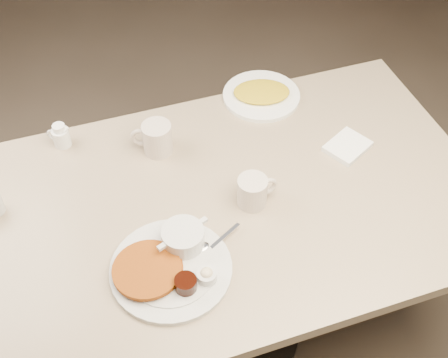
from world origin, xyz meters
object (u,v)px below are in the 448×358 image
object	(u,v)px
main_plate	(170,262)
creamer_right	(61,136)
hash_plate	(261,94)
diner_table	(226,236)
coffee_mug_far	(156,138)
coffee_mug_near	(253,191)

from	to	relation	value
main_plate	creamer_right	xyz separation A→B (m)	(-0.20, 0.55, 0.01)
creamer_right	hash_plate	size ratio (longest dim) A/B	0.25
diner_table	creamer_right	bearing A→B (deg)	137.06
coffee_mug_far	creamer_right	bearing A→B (deg)	156.42
diner_table	coffee_mug_far	distance (m)	0.37
creamer_right	hash_plate	bearing A→B (deg)	0.91
diner_table	hash_plate	distance (m)	0.50
creamer_right	hash_plate	world-z (taller)	creamer_right
main_plate	hash_plate	xyz separation A→B (m)	(0.47, 0.56, -0.01)
creamer_right	diner_table	bearing A→B (deg)	-42.94
coffee_mug_near	creamer_right	size ratio (longest dim) A/B	1.55
main_plate	creamer_right	distance (m)	0.58
diner_table	coffee_mug_near	distance (m)	0.23
main_plate	coffee_mug_far	xyz separation A→B (m)	(0.07, 0.43, 0.03)
coffee_mug_far	creamer_right	xyz separation A→B (m)	(-0.27, 0.12, -0.01)
main_plate	coffee_mug_far	size ratio (longest dim) A/B	3.02
diner_table	main_plate	distance (m)	0.33
diner_table	coffee_mug_far	xyz separation A→B (m)	(-0.14, 0.26, 0.22)
coffee_mug_near	hash_plate	distance (m)	0.46
diner_table	coffee_mug_far	bearing A→B (deg)	117.41
hash_plate	main_plate	bearing A→B (deg)	-130.05
coffee_mug_near	creamer_right	bearing A→B (deg)	139.48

